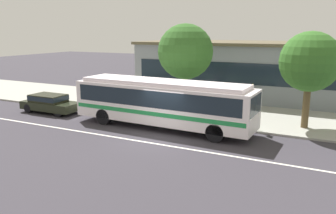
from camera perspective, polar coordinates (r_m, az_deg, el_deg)
The scene contains 12 objects.
ground_plane at distance 18.56m, azimuth -1.90°, elevation -5.28°, with size 120.00×120.00×0.00m, color #37343B.
sidewalk_slab at distance 25.06m, azimuth 6.08°, elevation -0.47°, with size 60.00×8.00×0.12m, color #A09F95.
lane_stripe_center at distance 17.90m, azimuth -3.11°, elevation -5.97°, with size 56.00×0.16×0.01m, color silver.
transit_bus at distance 20.19m, azimuth -0.94°, elevation 1.07°, with size 11.16×2.89×2.85m.
sedan_behind_bus at distance 25.66m, azimuth -19.11°, elevation 0.72°, with size 4.28×1.78×1.29m.
pedestrian_waiting_near_sign at distance 23.30m, azimuth -0.28°, elevation 1.27°, with size 0.44×0.44×1.71m.
pedestrian_walking_along_curb at distance 25.03m, azimuth -7.45°, elevation 2.00°, with size 0.47×0.47×1.74m.
pedestrian_standing_by_tree at distance 22.63m, azimuth -0.02°, elevation 0.94°, with size 0.38×0.38×1.71m.
bus_stop_sign at distance 20.41m, azimuth 13.73°, elevation 1.12°, with size 0.08×0.44×2.56m.
street_tree_near_stop at distance 23.79m, azimuth 2.92°, elevation 9.19°, with size 3.80×3.80×6.09m.
street_tree_mid_block at distance 21.12m, azimuth 22.60°, elevation 6.94°, with size 3.43×3.43×5.59m.
station_building at distance 31.13m, azimuth 12.83°, elevation 6.20°, with size 18.15×8.85×4.77m.
Camera 1 is at (8.37, -15.56, 5.69)m, focal length 36.52 mm.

